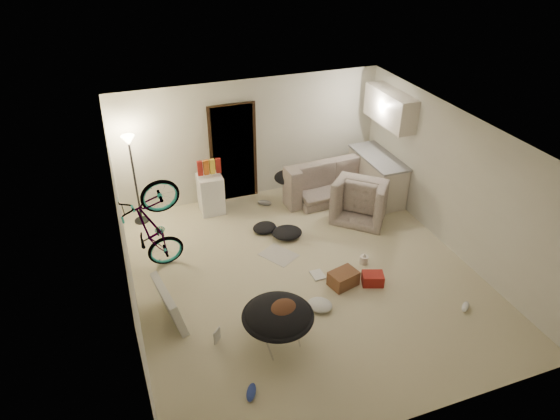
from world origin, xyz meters
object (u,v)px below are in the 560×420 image
object	(u,v)px
bicycle	(156,247)
saucer_chair	(278,321)
tv_box	(169,304)
kitchen_counter	(377,177)
juicer	(364,259)
sofa	(329,179)
drink_case_b	(373,279)
floor_lamp	(132,161)
drink_case_a	(343,279)
mini_fridge	(211,194)
armchair	(363,200)

from	to	relation	value
bicycle	saucer_chair	xyz separation A→B (m)	(1.35, -2.26, -0.05)
tv_box	kitchen_counter	bearing A→B (deg)	16.12
tv_box	juicer	xyz separation A→B (m)	(3.38, 0.24, -0.22)
sofa	bicycle	bearing A→B (deg)	17.19
tv_box	drink_case_b	xyz separation A→B (m)	(3.25, -0.29, -0.21)
floor_lamp	drink_case_a	distance (m)	4.40
mini_fridge	drink_case_b	world-z (taller)	mini_fridge
kitchen_counter	juicer	bearing A→B (deg)	-123.38
kitchen_counter	armchair	distance (m)	0.85
drink_case_a	kitchen_counter	bearing A→B (deg)	36.76
sofa	floor_lamp	bearing A→B (deg)	-6.88
tv_box	drink_case_b	world-z (taller)	tv_box
tv_box	drink_case_a	distance (m)	2.79
sofa	bicycle	distance (m)	4.13
kitchen_counter	tv_box	xyz separation A→B (m)	(-4.73, -2.30, -0.14)
floor_lamp	tv_box	size ratio (longest dim) A/B	1.96
armchair	juicer	world-z (taller)	armchair
kitchen_counter	drink_case_b	xyz separation A→B (m)	(-1.48, -2.59, -0.34)
sofa	drink_case_a	bearing A→B (deg)	65.84
mini_fridge	bicycle	bearing A→B (deg)	-129.42
bicycle	tv_box	bearing A→B (deg)	175.53
floor_lamp	saucer_chair	distance (m)	4.30
armchair	drink_case_b	bearing A→B (deg)	108.61
bicycle	drink_case_b	distance (m)	3.62
sofa	mini_fridge	size ratio (longest dim) A/B	2.77
drink_case_b	bicycle	bearing A→B (deg)	174.31
saucer_chair	juicer	distance (m)	2.40
floor_lamp	bicycle	xyz separation A→B (m)	(0.10, -1.69, -0.83)
armchair	tv_box	size ratio (longest dim) A/B	1.09
kitchen_counter	drink_case_b	size ratio (longest dim) A/B	4.39
bicycle	kitchen_counter	bearing A→B (deg)	-82.07
sofa	drink_case_b	distance (m)	3.11
mini_fridge	drink_case_a	xyz separation A→B (m)	(1.49, -3.00, -0.27)
mini_fridge	juicer	bearing A→B (deg)	-51.64
armchair	saucer_chair	size ratio (longest dim) A/B	1.01
drink_case_b	saucer_chair	bearing A→B (deg)	-139.78
tv_box	drink_case_a	bearing A→B (deg)	-12.95
saucer_chair	kitchen_counter	bearing A→B (deg)	44.26
bicycle	drink_case_a	size ratio (longest dim) A/B	4.04
sofa	juicer	size ratio (longest dim) A/B	10.35
sofa	drink_case_b	bearing A→B (deg)	74.85
sofa	drink_case_b	size ratio (longest dim) A/B	6.46
kitchen_counter	floor_lamp	bearing A→B (deg)	172.34
floor_lamp	drink_case_a	size ratio (longest dim) A/B	4.05
sofa	drink_case_a	size ratio (longest dim) A/B	4.94
sofa	armchair	world-z (taller)	armchair
floor_lamp	bicycle	distance (m)	1.89
sofa	drink_case_a	world-z (taller)	sofa
kitchen_counter	drink_case_a	xyz separation A→B (m)	(-1.95, -2.45, -0.31)
kitchen_counter	drink_case_a	world-z (taller)	kitchen_counter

